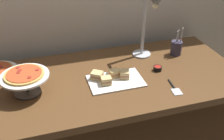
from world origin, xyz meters
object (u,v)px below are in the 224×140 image
(sauce_cup_near, at_px, (158,68))
(heat_lamp, at_px, (153,7))
(pizza_plate_center, at_px, (25,77))
(sandwich_platter, at_px, (113,78))
(serving_spatula, at_px, (174,88))
(utensil_holder, at_px, (176,48))

(sauce_cup_near, bearing_deg, heat_lamp, 99.83)
(heat_lamp, relative_size, pizza_plate_center, 1.87)
(sandwich_platter, relative_size, serving_spatula, 2.07)
(sauce_cup_near, bearing_deg, serving_spatula, -87.77)
(sandwich_platter, height_order, sauce_cup_near, sandwich_platter)
(sauce_cup_near, bearing_deg, sandwich_platter, -173.59)
(utensil_holder, xyz_separation_m, serving_spatula, (-0.23, -0.41, -0.05))
(utensil_holder, relative_size, serving_spatula, 1.34)
(sauce_cup_near, bearing_deg, pizza_plate_center, -179.25)
(heat_lamp, distance_m, sandwich_platter, 0.54)
(sandwich_platter, height_order, serving_spatula, sandwich_platter)
(sandwich_platter, bearing_deg, serving_spatula, -29.08)
(sauce_cup_near, height_order, utensil_holder, utensil_holder)
(utensil_holder, bearing_deg, sandwich_platter, -159.31)
(sandwich_platter, xyz_separation_m, utensil_holder, (0.57, 0.22, 0.04))
(sandwich_platter, xyz_separation_m, sauce_cup_near, (0.34, 0.04, -0.00))
(heat_lamp, distance_m, sauce_cup_near, 0.42)
(heat_lamp, bearing_deg, serving_spatula, -85.25)
(sauce_cup_near, xyz_separation_m, utensil_holder, (0.24, 0.18, 0.04))
(sandwich_platter, xyz_separation_m, serving_spatula, (0.35, -0.19, -0.02))
(sauce_cup_near, height_order, serving_spatula, sauce_cup_near)
(pizza_plate_center, distance_m, utensil_holder, 1.13)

